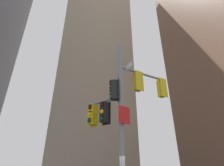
# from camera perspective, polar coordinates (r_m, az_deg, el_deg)

# --- Properties ---
(building_mid_block) EXTENTS (13.04, 13.04, 41.17)m
(building_mid_block) POSITION_cam_1_polar(r_m,az_deg,el_deg) (38.32, -5.44, 2.41)
(building_mid_block) COLOR tan
(building_mid_block) RESTS_ON ground
(signal_pole_assembly) EXTENTS (4.41, 1.95, 8.24)m
(signal_pole_assembly) POSITION_cam_1_polar(r_m,az_deg,el_deg) (9.20, 3.44, -6.75)
(signal_pole_assembly) COLOR gray
(signal_pole_assembly) RESTS_ON ground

